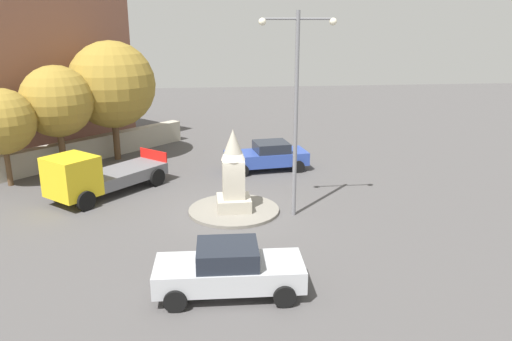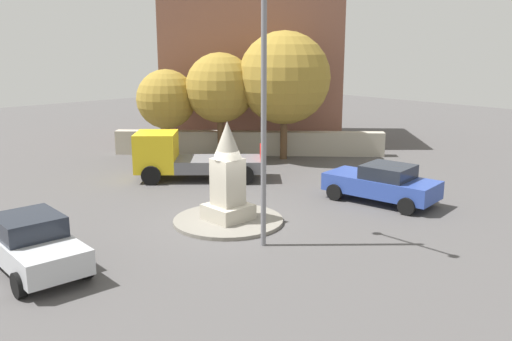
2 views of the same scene
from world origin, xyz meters
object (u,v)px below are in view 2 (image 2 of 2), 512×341
corner_building (254,68)px  tree_near_wall (284,78)px  monument (228,176)px  tree_far_corner (220,88)px  streetlamp (264,85)px  tree_mid_cluster (166,99)px  truck_yellow_waiting (184,158)px  car_blue_near_island (382,183)px  car_silver_parked_right (31,242)px

corner_building → tree_near_wall: 6.76m
monument → tree_far_corner: size_ratio=0.61×
streetlamp → tree_near_wall: size_ratio=1.21×
monument → corner_building: size_ratio=0.32×
monument → tree_far_corner: tree_far_corner is taller
tree_mid_cluster → truck_yellow_waiting: bearing=-26.0°
monument → car_blue_near_island: size_ratio=0.76×
tree_mid_cluster → tree_far_corner: (2.02, 1.96, 0.59)m
monument → corner_building: bearing=134.1°
car_silver_parked_right → tree_far_corner: bearing=120.9°
car_silver_parked_right → car_blue_near_island: 12.60m
streetlamp → truck_yellow_waiting: (-8.33, 3.09, -3.81)m
car_blue_near_island → tree_far_corner: bearing=176.0°
car_silver_parked_right → corner_building: (-11.28, 18.69, 3.65)m
car_blue_near_island → corner_building: (-14.06, 6.40, 3.65)m
car_blue_near_island → corner_building: size_ratio=0.43×
monument → car_silver_parked_right: monument is taller
truck_yellow_waiting → tree_mid_cluster: size_ratio=1.16×
truck_yellow_waiting → corner_building: corner_building is taller
monument → streetlamp: (2.39, -0.64, 3.18)m
car_silver_parked_right → tree_near_wall: bearing=109.4°
car_blue_near_island → corner_building: corner_building is taller
tree_far_corner → monument: bearing=-38.2°
car_blue_near_island → tree_far_corner: size_ratio=0.81×
tree_far_corner → car_silver_parked_right: bearing=-59.1°
truck_yellow_waiting → tree_far_corner: (-2.44, 4.15, 2.70)m
truck_yellow_waiting → corner_building: size_ratio=0.52×
truck_yellow_waiting → car_blue_near_island: bearing=22.7°
corner_building → truck_yellow_waiting: bearing=-58.8°
monument → streetlamp: streetlamp is taller
corner_building → tree_near_wall: size_ratio=1.57×
monument → tree_mid_cluster: 11.49m
tree_far_corner → corner_building: bearing=121.8°
truck_yellow_waiting → tree_far_corner: size_ratio=0.98×
car_silver_parked_right → truck_yellow_waiting: bearing=121.0°
streetlamp → corner_building: (-14.27, 12.89, -0.40)m
car_silver_parked_right → truck_yellow_waiting: 10.38m
car_blue_near_island → tree_near_wall: bearing=159.6°
monument → tree_near_wall: 11.05m
streetlamp → truck_yellow_waiting: 9.67m
car_silver_parked_right → tree_near_wall: size_ratio=0.66×
tree_mid_cluster → tree_far_corner: 2.88m
car_silver_parked_right → tree_mid_cluster: (-9.81, 11.07, 2.34)m
corner_building → tree_mid_cluster: (1.47, -7.61, -1.31)m
tree_mid_cluster → streetlamp: bearing=-22.4°
monument → tree_far_corner: 10.87m
car_silver_parked_right → corner_building: 22.13m
tree_far_corner → tree_near_wall: bearing=44.1°
monument → tree_mid_cluster: bearing=156.0°
truck_yellow_waiting → tree_mid_cluster: tree_mid_cluster is taller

